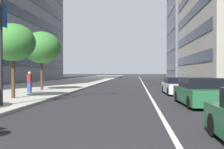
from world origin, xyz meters
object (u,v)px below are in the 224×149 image
object	(u,v)px
street_tree_by_lamp_post	(13,43)
street_tree_far_plaza	(42,48)
car_following_behind	(177,86)
car_approaching_light	(199,92)
pedestrian_on_plaza	(29,82)

from	to	relation	value
street_tree_by_lamp_post	street_tree_far_plaza	size ratio (longest dim) A/B	0.88
car_following_behind	street_tree_far_plaza	xyz separation A→B (m)	(1.85, 11.31, 3.22)
car_approaching_light	pedestrian_on_plaza	xyz separation A→B (m)	(5.37, 11.17, 0.28)
car_following_behind	street_tree_by_lamp_post	bearing A→B (deg)	116.06
car_following_behind	street_tree_far_plaza	world-z (taller)	street_tree_far_plaza
street_tree_far_plaza	pedestrian_on_plaza	distance (m)	4.44
street_tree_by_lamp_post	car_following_behind	bearing A→B (deg)	-62.36
street_tree_by_lamp_post	street_tree_far_plaza	world-z (taller)	street_tree_far_plaza
street_tree_by_lamp_post	street_tree_far_plaza	bearing A→B (deg)	6.61
car_approaching_light	street_tree_far_plaza	world-z (taller)	street_tree_far_plaza
car_following_behind	street_tree_far_plaza	bearing A→B (deg)	79.15
car_following_behind	pedestrian_on_plaza	bearing A→B (deg)	96.26
car_following_behind	street_tree_far_plaza	size ratio (longest dim) A/B	0.88
car_approaching_light	street_tree_by_lamp_post	distance (m)	11.03
car_following_behind	street_tree_by_lamp_post	xyz separation A→B (m)	(-5.48, 10.46, 2.86)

